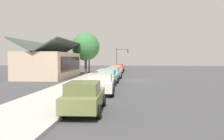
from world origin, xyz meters
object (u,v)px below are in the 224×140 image
shade_tree (86,47)px  traffic_light_main (121,55)px  car_coral (118,69)px  car_mustard (115,71)px  car_olive (84,96)px  car_ivory (101,83)px  car_skyblue (113,73)px  car_cherry (119,68)px  utility_pole_wooden (89,52)px  fire_hydrant_red (108,72)px  car_seafoam (108,77)px

shade_tree → traffic_light_main: shade_tree is taller
car_coral → car_mustard: bearing=178.5°
car_mustard → traffic_light_main: size_ratio=0.85×
car_olive → car_coral: 31.54m
car_olive → car_ivory: size_ratio=0.97×
car_skyblue → car_cherry: (19.12, 0.04, -0.00)m
car_cherry → shade_tree: (-7.78, 5.64, 4.01)m
car_mustard → shade_tree: (4.86, 5.58, 4.01)m
car_olive → traffic_light_main: size_ratio=0.90×
shade_tree → car_mustard: bearing=-131.0°
car_olive → car_ivory: (6.31, -0.10, 0.00)m
car_olive → utility_pole_wooden: utility_pole_wooden is taller
car_ivory → fire_hydrant_red: 21.24m
car_olive → car_seafoam: bearing=-1.9°
car_ivory → fire_hydrant_red: bearing=1.4°
shade_tree → fire_hydrant_red: bearing=-121.0°
car_mustard → car_cherry: 12.64m
traffic_light_main → utility_pole_wooden: size_ratio=0.69×
car_ivory → traffic_light_main: traffic_light_main is taller
car_ivory → car_seafoam: (6.34, 0.08, -0.00)m
car_coral → fire_hydrant_red: bearing=159.0°
car_ivory → car_mustard: (18.82, 0.10, -0.00)m
car_olive → shade_tree: size_ratio=0.64×
car_mustard → utility_pole_wooden: (7.35, 5.42, 3.11)m
utility_pole_wooden → shade_tree: bearing=176.3°
shade_tree → fire_hydrant_red: (-2.50, -4.16, -4.32)m
car_olive → shade_tree: (29.99, 5.59, 4.01)m
car_seafoam → shade_tree: bearing=20.8°
traffic_light_main → car_seafoam: bearing=179.6°
car_skyblue → car_coral: (12.89, 0.05, -0.00)m
car_skyblue → fire_hydrant_red: 8.98m
fire_hydrant_red → car_skyblue: bearing=-170.3°
shade_tree → car_olive: bearing=-169.5°
car_cherry → traffic_light_main: 5.64m
traffic_light_main → fire_hydrant_red: traffic_light_main is taller
car_olive → car_cherry: size_ratio=0.98×
car_skyblue → fire_hydrant_red: (8.85, 1.51, -0.32)m
car_olive → car_cherry: (37.77, -0.05, 0.00)m
car_skyblue → traffic_light_main: 24.24m
car_ivory → fire_hydrant_red: size_ratio=6.79×
car_coral → car_seafoam: bearing=178.8°
car_seafoam → car_coral: (18.88, -0.01, 0.00)m
car_ivory → shade_tree: shade_tree is taller
car_skyblue → fire_hydrant_red: bearing=13.1°
car_coral → utility_pole_wooden: 6.36m
car_coral → car_skyblue: bearing=179.1°
car_olive → utility_pole_wooden: 33.08m
traffic_light_main → car_mustard: bearing=179.2°
car_skyblue → traffic_light_main: traffic_light_main is taller
car_olive → car_seafoam: 12.65m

